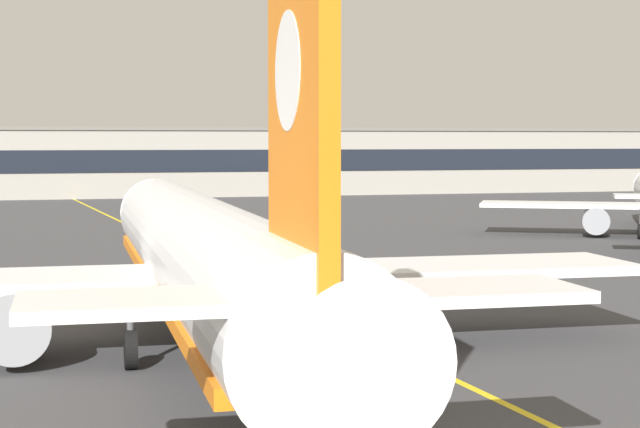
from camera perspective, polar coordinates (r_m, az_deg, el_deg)
The scene contains 3 objects.
taxiway_centreline at distance 53.13m, azimuth -3.16°, elevation -3.99°, with size 0.30×180.00×0.01m, color yellow.
airliner_foreground at distance 36.72m, azimuth -6.27°, elevation -2.31°, with size 32.14×41.49×11.65m.
terminal_building at distance 140.69m, azimuth -11.36°, elevation 2.76°, with size 166.55×12.40×8.92m.
Camera 1 is at (-11.08, -21.43, 7.41)m, focal length 59.72 mm.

